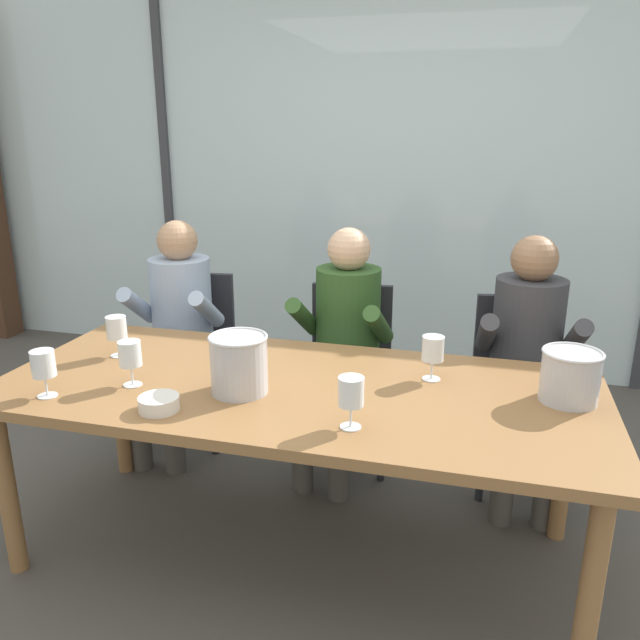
{
  "coord_description": "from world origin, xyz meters",
  "views": [
    {
      "loc": [
        0.66,
        -2.08,
        1.67
      ],
      "look_at": [
        0.0,
        0.35,
        0.89
      ],
      "focal_mm": 35.12,
      "sensor_mm": 36.0,
      "label": 1
    }
  ],
  "objects": [
    {
      "name": "chair_center",
      "position": [
        0.85,
        0.88,
        0.52
      ],
      "size": [
        0.5,
        0.5,
        0.89
      ],
      "rotation": [
        0.0,
        0.0,
        0.15
      ],
      "color": "#232328",
      "rests_on": "ground"
    },
    {
      "name": "hillside_vineyard",
      "position": [
        0.0,
        6.38,
        0.81
      ],
      "size": [
        13.47,
        2.4,
        1.62
      ],
      "primitive_type": "cube",
      "color": "#386633",
      "rests_on": "ground"
    },
    {
      "name": "person_pale_blue_shirt",
      "position": [
        -0.89,
        0.76,
        0.7
      ],
      "size": [
        0.48,
        0.63,
        1.21
      ],
      "rotation": [
        0.0,
        0.0,
        0.07
      ],
      "color": "#9EB2D1",
      "rests_on": "ground"
    },
    {
      "name": "window_glass_panel",
      "position": [
        0.0,
        2.23,
        1.3
      ],
      "size": [
        7.47,
        0.03,
        2.6
      ],
      "primitive_type": "cube",
      "color": "silver",
      "rests_on": "ground"
    },
    {
      "name": "chair_near_curtain",
      "position": [
        -0.89,
        0.92,
        0.52
      ],
      "size": [
        0.49,
        0.49,
        0.89
      ],
      "rotation": [
        0.0,
        0.0,
        0.13
      ],
      "color": "#232328",
      "rests_on": "ground"
    },
    {
      "name": "wine_glass_near_bucket",
      "position": [
        0.28,
        -0.29,
        0.86
      ],
      "size": [
        0.08,
        0.08,
        0.17
      ],
      "color": "silver",
      "rests_on": "dining_table"
    },
    {
      "name": "wine_glass_by_right_taster",
      "position": [
        -0.59,
        -0.17,
        0.86
      ],
      "size": [
        0.08,
        0.08,
        0.17
      ],
      "color": "silver",
      "rests_on": "dining_table"
    },
    {
      "name": "ground",
      "position": [
        0.0,
        1.0,
        0.0
      ],
      "size": [
        14.0,
        14.0,
        0.0
      ],
      "primitive_type": "plane",
      "color": "#4C4742"
    },
    {
      "name": "ice_bucket_primary",
      "position": [
        -0.18,
        -0.12,
        0.85
      ],
      "size": [
        0.22,
        0.22,
        0.22
      ],
      "color": "#B7B7BC",
      "rests_on": "dining_table"
    },
    {
      "name": "person_olive_shirt",
      "position": [
        0.01,
        0.76,
        0.7
      ],
      "size": [
        0.49,
        0.63,
        1.21
      ],
      "rotation": [
        0.0,
        0.0,
        -0.09
      ],
      "color": "#2D5123",
      "rests_on": "ground"
    },
    {
      "name": "ice_bucket_secondary",
      "position": [
        0.97,
        0.11,
        0.84
      ],
      "size": [
        0.21,
        0.21,
        0.19
      ],
      "color": "#B7B7BC",
      "rests_on": "dining_table"
    },
    {
      "name": "wine_glass_by_left_taster",
      "position": [
        -0.83,
        -0.34,
        0.86
      ],
      "size": [
        0.08,
        0.08,
        0.17
      ],
      "color": "silver",
      "rests_on": "dining_table"
    },
    {
      "name": "wine_glass_center_pour",
      "position": [
        -0.81,
        0.1,
        0.86
      ],
      "size": [
        0.08,
        0.08,
        0.17
      ],
      "color": "silver",
      "rests_on": "dining_table"
    },
    {
      "name": "chair_left_of_center",
      "position": [
        0.02,
        0.89,
        0.52
      ],
      "size": [
        0.49,
        0.49,
        0.89
      ],
      "rotation": [
        0.0,
        0.0,
        0.11
      ],
      "color": "#232328",
      "rests_on": "ground"
    },
    {
      "name": "wine_glass_spare_empty",
      "position": [
        0.49,
        0.18,
        0.86
      ],
      "size": [
        0.08,
        0.08,
        0.17
      ],
      "color": "silver",
      "rests_on": "dining_table"
    },
    {
      "name": "window_mullion_left",
      "position": [
        -1.68,
        2.21,
        1.3
      ],
      "size": [
        0.06,
        0.06,
        2.6
      ],
      "primitive_type": "cube",
      "color": "#38383D",
      "rests_on": "ground"
    },
    {
      "name": "dining_table",
      "position": [
        0.0,
        0.0,
        0.67
      ],
      "size": [
        2.27,
        0.97,
        0.74
      ],
      "color": "olive",
      "rests_on": "ground"
    },
    {
      "name": "tasting_bowl",
      "position": [
        -0.38,
        -0.33,
        0.77
      ],
      "size": [
        0.14,
        0.14,
        0.05
      ],
      "primitive_type": "cylinder",
      "color": "silver",
      "rests_on": "dining_table"
    },
    {
      "name": "person_charcoal_jacket",
      "position": [
        0.87,
        0.76,
        0.7
      ],
      "size": [
        0.48,
        0.63,
        1.21
      ],
      "rotation": [
        0.0,
        0.0,
        0.06
      ],
      "color": "#38383D",
      "rests_on": "ground"
    }
  ]
}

